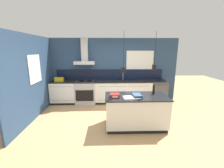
{
  "coord_description": "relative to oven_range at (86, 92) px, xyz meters",
  "views": [
    {
      "loc": [
        -0.1,
        -4.22,
        2.15
      ],
      "look_at": [
        0.04,
        0.53,
        1.05
      ],
      "focal_mm": 24.0,
      "sensor_mm": 36.0,
      "label": 1
    }
  ],
  "objects": [
    {
      "name": "ground_plane",
      "position": [
        1.0,
        -1.69,
        -0.46
      ],
      "size": [
        16.0,
        16.0,
        0.0
      ],
      "primitive_type": "plane",
      "color": "tan",
      "rests_on": "ground"
    },
    {
      "name": "wall_back",
      "position": [
        0.93,
        0.31,
        0.9
      ],
      "size": [
        5.6,
        2.48,
        2.6
      ],
      "color": "navy",
      "rests_on": "ground_plane"
    },
    {
      "name": "wall_left",
      "position": [
        -1.43,
        -0.99,
        0.85
      ],
      "size": [
        0.08,
        3.8,
        2.6
      ],
      "color": "navy",
      "rests_on": "ground_plane"
    },
    {
      "name": "counter_run_left",
      "position": [
        -0.89,
        0.01,
        0.01
      ],
      "size": [
        0.98,
        0.64,
        0.91
      ],
      "color": "black",
      "rests_on": "ground_plane"
    },
    {
      "name": "counter_run_sink",
      "position": [
        1.54,
        0.01,
        0.01
      ],
      "size": [
        2.28,
        0.64,
        1.25
      ],
      "color": "black",
      "rests_on": "ground_plane"
    },
    {
      "name": "oven_range",
      "position": [
        0.0,
        0.0,
        0.0
      ],
      "size": [
        0.8,
        0.66,
        0.91
      ],
      "color": "#B5B5BA",
      "rests_on": "ground_plane"
    },
    {
      "name": "dishwasher",
      "position": [
        2.98,
        0.0,
        0.0
      ],
      "size": [
        0.62,
        0.65,
        0.91
      ],
      "color": "#4C4C51",
      "rests_on": "ground_plane"
    },
    {
      "name": "kitchen_island",
      "position": [
        1.68,
        -2.01,
        0.0
      ],
      "size": [
        1.7,
        0.9,
        0.91
      ],
      "color": "black",
      "rests_on": "ground_plane"
    },
    {
      "name": "bottle_on_island",
      "position": [
        2.19,
        -1.87,
        0.59
      ],
      "size": [
        0.07,
        0.07,
        0.32
      ],
      "color": "black",
      "rests_on": "kitchen_island"
    },
    {
      "name": "book_stack",
      "position": [
        1.69,
        -2.06,
        0.49
      ],
      "size": [
        0.25,
        0.37,
        0.06
      ],
      "color": "#335684",
      "rests_on": "kitchen_island"
    },
    {
      "name": "red_supply_box",
      "position": [
        1.08,
        -2.14,
        0.51
      ],
      "size": [
        0.24,
        0.2,
        0.11
      ],
      "color": "red",
      "rests_on": "kitchen_island"
    },
    {
      "name": "paper_pile",
      "position": [
        1.54,
        -2.14,
        0.46
      ],
      "size": [
        0.47,
        0.34,
        0.01
      ],
      "color": "silver",
      "rests_on": "kitchen_island"
    },
    {
      "name": "yellow_toolbox",
      "position": [
        -1.03,
        0.0,
        0.54
      ],
      "size": [
        0.34,
        0.18,
        0.19
      ],
      "color": "gold",
      "rests_on": "counter_run_left"
    }
  ]
}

